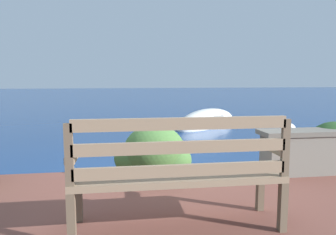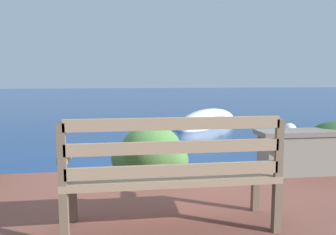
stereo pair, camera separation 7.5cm
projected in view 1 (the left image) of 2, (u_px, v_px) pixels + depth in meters
ground_plane at (164, 184)px, 4.44m from camera, size 80.00×80.00×0.00m
park_bench at (179, 170)px, 2.58m from camera, size 1.69×0.48×0.93m
hedge_clump_left at (153, 154)px, 4.01m from camera, size 0.94×0.68×0.64m
hedge_clump_centre at (334, 148)px, 4.40m from camera, size 0.93×0.67×0.63m
rowboat_nearest at (207, 123)px, 9.81m from camera, size 2.78×2.84×0.87m
mooring_buoy at (288, 130)px, 8.52m from camera, size 0.42×0.42×0.38m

